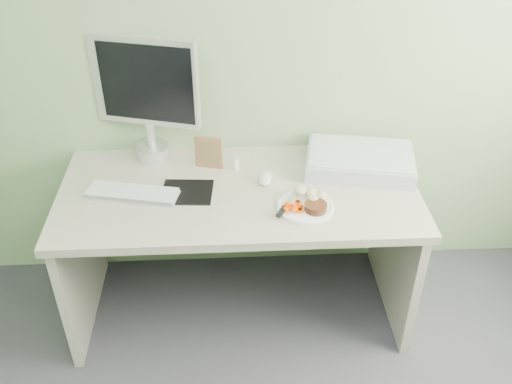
{
  "coord_description": "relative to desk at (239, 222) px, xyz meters",
  "views": [
    {
      "loc": [
        -0.03,
        -0.46,
        2.17
      ],
      "look_at": [
        0.07,
        1.5,
        0.8
      ],
      "focal_mm": 40.0,
      "sensor_mm": 36.0,
      "label": 1
    }
  ],
  "objects": [
    {
      "name": "wall_back",
      "position": [
        0.0,
        0.38,
        0.8
      ],
      "size": [
        3.5,
        0.0,
        3.5
      ],
      "primitive_type": "plane",
      "rotation": [
        1.57,
        0.0,
        0.0
      ],
      "color": "gray",
      "rests_on": "floor"
    },
    {
      "name": "mousepad",
      "position": [
        -0.23,
        -0.01,
        0.18
      ],
      "size": [
        0.24,
        0.21,
        0.0
      ],
      "primitive_type": "cube",
      "rotation": [
        0.0,
        0.0,
        -0.07
      ],
      "color": "black",
      "rests_on": "desk"
    },
    {
      "name": "steak_knife",
      "position": [
        0.19,
        -0.17,
        0.21
      ],
      "size": [
        0.12,
        0.19,
        0.02
      ],
      "rotation": [
        0.0,
        0.0,
        1.07
      ],
      "color": "silver",
      "rests_on": "plate"
    },
    {
      "name": "potato_pile",
      "position": [
        0.31,
        -0.1,
        0.22
      ],
      "size": [
        0.12,
        0.1,
        0.06
      ],
      "primitive_type": "ellipsoid",
      "rotation": [
        0.0,
        0.0,
        0.2
      ],
      "color": "#A58E50",
      "rests_on": "plate"
    },
    {
      "name": "photo_frame",
      "position": [
        -0.13,
        0.2,
        0.26
      ],
      "size": [
        0.13,
        0.05,
        0.16
      ],
      "primitive_type": "cube",
      "rotation": [
        0.0,
        0.0,
        -0.27
      ],
      "color": "#8B5D40",
      "rests_on": "desk"
    },
    {
      "name": "desk",
      "position": [
        0.0,
        0.0,
        0.0
      ],
      "size": [
        1.6,
        0.75,
        0.73
      ],
      "color": "#B0A994",
      "rests_on": "floor"
    },
    {
      "name": "carrot_heap",
      "position": [
        0.22,
        -0.18,
        0.22
      ],
      "size": [
        0.07,
        0.06,
        0.04
      ],
      "primitive_type": "cube",
      "rotation": [
        0.0,
        0.0,
        0.1
      ],
      "color": "#F84F05",
      "rests_on": "plate"
    },
    {
      "name": "monitor",
      "position": [
        -0.4,
        0.32,
        0.52
      ],
      "size": [
        0.49,
        0.19,
        0.59
      ],
      "rotation": [
        0.0,
        0.0,
        -0.28
      ],
      "color": "silver",
      "rests_on": "desk"
    },
    {
      "name": "eyedrop_bottle",
      "position": [
        -0.01,
        0.17,
        0.22
      ],
      "size": [
        0.02,
        0.02,
        0.07
      ],
      "color": "white",
      "rests_on": "desk"
    },
    {
      "name": "plate",
      "position": [
        0.28,
        -0.15,
        0.19
      ],
      "size": [
        0.24,
        0.24,
        0.01
      ],
      "primitive_type": "cylinder",
      "color": "white",
      "rests_on": "desk"
    },
    {
      "name": "scanner",
      "position": [
        0.57,
        0.15,
        0.22
      ],
      "size": [
        0.54,
        0.41,
        0.08
      ],
      "primitive_type": "cube",
      "rotation": [
        0.0,
        0.0,
        -0.19
      ],
      "color": "silver",
      "rests_on": "desk"
    },
    {
      "name": "steak",
      "position": [
        0.32,
        -0.18,
        0.21
      ],
      "size": [
        0.1,
        0.1,
        0.03
      ],
      "primitive_type": "cylinder",
      "rotation": [
        0.0,
        0.0,
        0.05
      ],
      "color": "black",
      "rests_on": "plate"
    },
    {
      "name": "computer_mouse",
      "position": [
        0.12,
        0.06,
        0.2
      ],
      "size": [
        0.08,
        0.12,
        0.04
      ],
      "primitive_type": "ellipsoid",
      "rotation": [
        0.0,
        0.0,
        -0.16
      ],
      "color": "white",
      "rests_on": "desk"
    },
    {
      "name": "keyboard",
      "position": [
        -0.47,
        -0.02,
        0.2
      ],
      "size": [
        0.41,
        0.2,
        0.02
      ],
      "primitive_type": "cube",
      "rotation": [
        0.0,
        0.0,
        -0.21
      ],
      "color": "white",
      "rests_on": "desk"
    }
  ]
}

